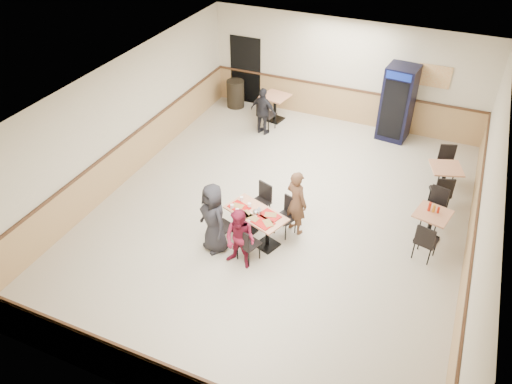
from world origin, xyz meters
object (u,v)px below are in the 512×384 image
at_px(main_table, 256,221).
at_px(diner_man_opposite, 296,202).
at_px(side_table_near, 431,222).
at_px(lone_diner, 263,111).
at_px(pepsi_cooler, 398,103).
at_px(diner_woman_right, 240,239).
at_px(back_table, 275,104).
at_px(diner_woman_left, 214,218).
at_px(side_table_far, 444,176).
at_px(trash_bin, 235,94).

height_order(main_table, diner_man_opposite, diner_man_opposite).
bearing_deg(side_table_near, lone_diner, 150.27).
relative_size(main_table, pepsi_cooler, 0.69).
bearing_deg(diner_woman_right, side_table_near, 40.77).
bearing_deg(lone_diner, main_table, 121.98).
relative_size(diner_woman_right, pepsi_cooler, 0.64).
bearing_deg(back_table, lone_diner, -90.00).
bearing_deg(diner_woman_right, diner_woman_left, 166.42).
distance_m(main_table, side_table_far, 4.71).
xyz_separation_m(main_table, diner_woman_right, (0.04, -0.85, 0.21)).
xyz_separation_m(side_table_far, pepsi_cooler, (-1.61, 2.27, 0.55)).
bearing_deg(side_table_far, trash_bin, 161.07).
bearing_deg(side_table_far, pepsi_cooler, 125.32).
xyz_separation_m(lone_diner, side_table_far, (5.03, -0.99, -0.20)).
height_order(diner_man_opposite, back_table, diner_man_opposite).
distance_m(main_table, lone_diner, 4.57).
distance_m(diner_woman_left, back_table, 5.84).
bearing_deg(back_table, diner_woman_right, -74.38).
xyz_separation_m(diner_woman_right, lone_diner, (-1.68, 5.11, 0.02)).
xyz_separation_m(side_table_near, side_table_far, (0.05, 1.86, 0.01)).
bearing_deg(diner_woman_left, trash_bin, 144.51).
bearing_deg(trash_bin, diner_woman_right, -63.71).
relative_size(side_table_near, trash_bin, 0.95).
bearing_deg(diner_man_opposite, diner_woman_right, 93.08).
xyz_separation_m(diner_man_opposite, pepsi_cooler, (1.12, 4.94, 0.29)).
height_order(diner_man_opposite, lone_diner, diner_man_opposite).
distance_m(main_table, back_table, 5.41).
relative_size(diner_woman_left, side_table_far, 1.79).
relative_size(diner_man_opposite, side_table_far, 1.72).
relative_size(side_table_far, back_table, 1.02).
height_order(diner_man_opposite, pepsi_cooler, pepsi_cooler).
relative_size(lone_diner, back_table, 1.61).
relative_size(back_table, trash_bin, 1.01).
distance_m(diner_man_opposite, pepsi_cooler, 5.08).
xyz_separation_m(main_table, side_table_far, (3.39, 3.27, 0.03)).
height_order(lone_diner, trash_bin, lone_diner).
bearing_deg(pepsi_cooler, diner_woman_right, -99.12).
relative_size(lone_diner, trash_bin, 1.62).
xyz_separation_m(lone_diner, trash_bin, (-1.46, 1.24, -0.26)).
distance_m(diner_woman_right, pepsi_cooler, 6.64).
xyz_separation_m(main_table, back_table, (-1.64, 5.15, 0.06)).
bearing_deg(pepsi_cooler, lone_diner, -153.30).
distance_m(diner_man_opposite, lone_diner, 4.32).
bearing_deg(diner_woman_right, main_table, 98.80).
bearing_deg(main_table, pepsi_cooler, 92.07).
height_order(main_table, diner_woman_left, diner_woman_left).
relative_size(diner_man_opposite, lone_diner, 1.09).
bearing_deg(side_table_far, back_table, 159.55).
xyz_separation_m(diner_woman_right, back_table, (-1.68, 6.00, -0.15)).
relative_size(diner_woman_left, trash_bin, 1.84).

